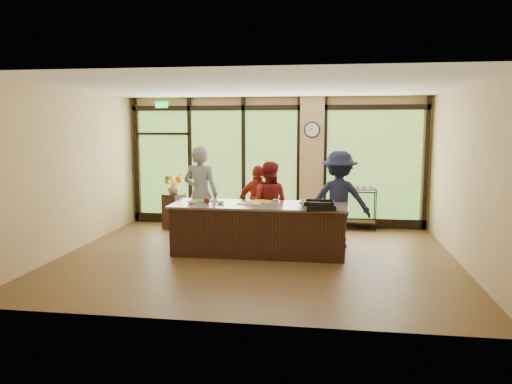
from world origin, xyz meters
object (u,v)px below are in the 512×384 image
(roasting_pan, at_px, (319,207))
(cook_right, at_px, (339,200))
(flower_stand, at_px, (174,211))
(cook_left, at_px, (201,194))
(island_base, at_px, (259,230))
(bar_cart, at_px, (360,204))

(roasting_pan, bearing_deg, cook_right, 60.21)
(cook_right, xyz_separation_m, flower_stand, (-3.69, 1.24, -0.54))
(cook_left, relative_size, cook_right, 1.05)
(island_base, distance_m, cook_left, 1.55)
(cook_left, distance_m, cook_right, 2.73)
(cook_right, xyz_separation_m, roasting_pan, (-0.35, -1.15, 0.03))
(cook_left, xyz_separation_m, roasting_pan, (2.38, -1.16, -0.01))
(island_base, xyz_separation_m, cook_right, (1.45, 0.69, 0.49))
(roasting_pan, bearing_deg, flower_stand, 131.46)
(bar_cart, bearing_deg, cook_left, -145.97)
(roasting_pan, xyz_separation_m, bar_cart, (0.86, 2.91, -0.37))
(cook_right, relative_size, roasting_pan, 3.74)
(roasting_pan, bearing_deg, bar_cart, 60.60)
(island_base, height_order, cook_left, cook_left)
(roasting_pan, distance_m, bar_cart, 3.06)
(cook_right, relative_size, bar_cart, 1.88)
(flower_stand, bearing_deg, cook_left, -29.41)
(island_base, distance_m, bar_cart, 3.14)
(cook_left, bearing_deg, flower_stand, -44.76)
(bar_cart, bearing_deg, roasting_pan, -100.97)
(island_base, xyz_separation_m, flower_stand, (-2.24, 1.94, -0.04))
(flower_stand, distance_m, bar_cart, 4.24)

